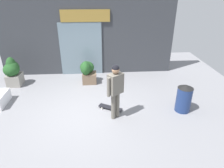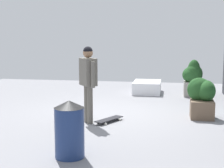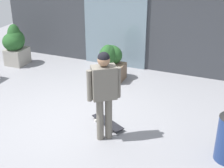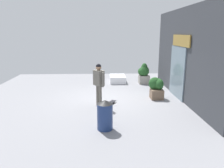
% 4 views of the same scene
% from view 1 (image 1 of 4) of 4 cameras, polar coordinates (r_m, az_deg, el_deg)
% --- Properties ---
extents(ground_plane, '(12.00, 12.00, 0.00)m').
position_cam_1_polar(ground_plane, '(6.55, -7.45, -7.74)').
color(ground_plane, gray).
extents(building_facade, '(7.51, 0.31, 3.89)m').
position_cam_1_polar(building_facade, '(8.90, -7.22, 14.88)').
color(building_facade, '#383A3F').
rests_on(building_facade, ground_plane).
extents(skateboarder, '(0.50, 0.46, 1.70)m').
position_cam_1_polar(skateboarder, '(5.71, 1.00, -0.79)').
color(skateboarder, '#666056').
rests_on(skateboarder, ground_plane).
extents(skateboard, '(0.79, 0.57, 0.08)m').
position_cam_1_polar(skateboard, '(6.57, -0.50, -6.71)').
color(skateboard, black).
rests_on(skateboard, ground_plane).
extents(planter_box_left, '(0.60, 0.65, 1.17)m').
position_cam_1_polar(planter_box_left, '(8.83, -26.36, 3.30)').
color(planter_box_left, gray).
rests_on(planter_box_left, ground_plane).
extents(planter_box_right, '(0.65, 0.65, 0.95)m').
position_cam_1_polar(planter_box_right, '(8.21, -7.09, 3.85)').
color(planter_box_right, brown).
rests_on(planter_box_right, ground_plane).
extents(trash_bin, '(0.48, 0.48, 0.92)m').
position_cam_1_polar(trash_bin, '(6.70, 19.73, -3.71)').
color(trash_bin, navy).
rests_on(trash_bin, ground_plane).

